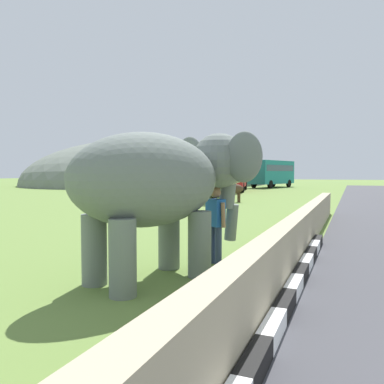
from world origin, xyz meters
name	(u,v)px	position (x,y,z in m)	size (l,w,h in m)	color
barrier_parapet	(265,275)	(2.00, 3.92, 0.50)	(28.00, 0.36, 1.00)	tan
elephant	(164,181)	(2.99, 6.03, 1.80)	(4.03, 3.24, 2.80)	slate
person_handler	(215,221)	(4.33, 5.49, 0.93)	(0.42, 0.59, 1.66)	navy
bus_white	(203,171)	(24.09, 13.35, 2.08)	(9.92, 4.72, 3.50)	silver
bus_red	(233,171)	(36.38, 14.58, 2.08)	(10.38, 4.57, 3.50)	#B21E1E
bus_teal	(272,172)	(47.40, 12.61, 2.08)	(8.85, 4.70, 3.50)	teal
cow_near	(232,189)	(21.05, 10.16, 0.87)	(1.30, 1.85, 1.23)	#473323
hill_east	(153,184)	(55.00, 34.31, 0.00)	(46.77, 37.42, 15.02)	slate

